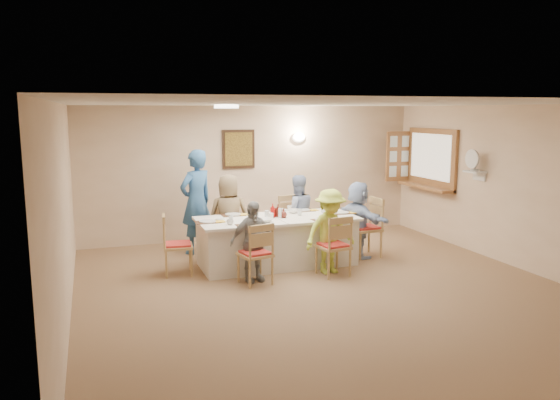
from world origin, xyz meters
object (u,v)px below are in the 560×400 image
object	(u,v)px
chair_back_left	(228,229)
diner_front_right	(330,232)
desk_fan	(474,163)
dining_table	(277,241)
chair_front_left	(255,253)
condiment_ketchup	(273,210)
chair_right_end	(365,227)
diner_back_right	(297,213)
chair_back_right	(295,223)
chair_front_right	(333,245)
diner_back_left	(229,216)
caregiver	(196,202)
diner_front_left	(253,241)
serving_hatch	(432,159)
diner_right_end	(358,219)
chair_left_end	(178,244)

from	to	relation	value
chair_back_left	diner_front_right	world-z (taller)	diner_front_right
desk_fan	dining_table	distance (m)	3.55
dining_table	chair_front_left	size ratio (longest dim) A/B	2.79
chair_front_left	condiment_ketchup	bearing A→B (deg)	-134.16
chair_back_left	chair_right_end	world-z (taller)	chair_right_end
diner_back_right	diner_front_right	xyz separation A→B (m)	(0.00, -1.36, -0.03)
chair_back_right	chair_front_right	size ratio (longest dim) A/B	1.04
chair_back_left	diner_front_right	distance (m)	1.91
chair_front_left	diner_back_left	world-z (taller)	diner_back_left
desk_fan	caregiver	xyz separation A→B (m)	(-4.37, 1.59, -0.66)
diner_front_right	desk_fan	bearing A→B (deg)	-3.09
diner_front_left	diner_front_right	distance (m)	1.20
caregiver	chair_front_left	bearing A→B (deg)	74.07
serving_hatch	diner_front_right	world-z (taller)	serving_hatch
desk_fan	diner_front_left	distance (m)	4.05
chair_front_left	diner_front_left	bearing A→B (deg)	-101.19
serving_hatch	diner_right_end	bearing A→B (deg)	-155.53
serving_hatch	chair_front_right	bearing A→B (deg)	-148.79
serving_hatch	dining_table	xyz separation A→B (m)	(-3.43, -0.91, -1.12)
chair_left_end	chair_back_left	bearing A→B (deg)	-43.19
chair_right_end	diner_back_right	world-z (taller)	diner_back_right
caregiver	diner_front_right	bearing A→B (deg)	103.11
diner_back_left	diner_front_right	bearing A→B (deg)	139.74
chair_front_left	dining_table	bearing A→B (deg)	-138.06
chair_front_left	chair_left_end	xyz separation A→B (m)	(-0.95, 0.80, 0.01)
diner_back_left	diner_front_left	distance (m)	1.36
desk_fan	chair_back_right	size ratio (longest dim) A/B	0.32
chair_left_end	chair_right_end	distance (m)	3.10
chair_right_end	diner_front_left	xyz separation A→B (m)	(-2.15, -0.68, 0.09)
serving_hatch	diner_right_end	world-z (taller)	serving_hatch
diner_back_right	condiment_ketchup	xyz separation A→B (m)	(-0.66, -0.65, 0.21)
diner_back_left	serving_hatch	bearing A→B (deg)	-168.35
chair_left_end	caregiver	distance (m)	1.33
serving_hatch	diner_back_right	world-z (taller)	serving_hatch
diner_front_left	chair_back_right	bearing A→B (deg)	42.22
chair_back_left	chair_back_right	world-z (taller)	chair_back_right
desk_fan	chair_back_right	bearing A→B (deg)	155.58
caregiver	chair_back_left	bearing A→B (deg)	113.20
chair_front_right	chair_left_end	bearing A→B (deg)	-26.88
desk_fan	chair_left_end	xyz separation A→B (m)	(-4.87, 0.44, -1.09)
chair_front_left	diner_back_left	bearing A→B (deg)	-101.19
chair_left_end	diner_back_left	size ratio (longest dim) A/B	0.66
desk_fan	chair_back_left	size ratio (longest dim) A/B	0.33
condiment_ketchup	serving_hatch	bearing A→B (deg)	14.18
chair_front_right	serving_hatch	bearing A→B (deg)	-155.26
condiment_ketchup	diner_front_right	bearing A→B (deg)	-47.23
diner_back_right	diner_front_right	size ratio (longest dim) A/B	1.05
chair_back_left	chair_front_right	distance (m)	2.00
chair_back_left	caregiver	xyz separation A→B (m)	(-0.45, 0.35, 0.42)
dining_table	chair_right_end	xyz separation A→B (m)	(1.55, 0.00, 0.11)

